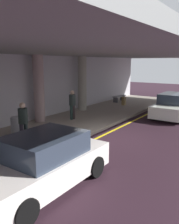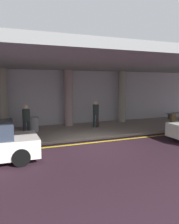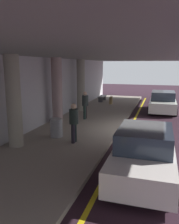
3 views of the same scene
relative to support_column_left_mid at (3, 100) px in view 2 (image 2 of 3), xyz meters
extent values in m
plane|color=#2C1A24|center=(4.00, -4.59, -1.97)|extent=(60.00, 60.00, 0.00)
cube|color=gray|center=(4.00, -1.49, -1.90)|extent=(26.00, 4.20, 0.15)
cube|color=yellow|center=(4.00, -4.02, -1.97)|extent=(26.00, 0.14, 0.01)
cylinder|color=gray|center=(0.00, 0.00, 0.00)|extent=(0.58, 0.58, 3.65)
cylinder|color=gray|center=(4.00, 0.00, 0.00)|extent=(0.58, 0.58, 3.65)
cylinder|color=gray|center=(8.00, 0.00, 0.00)|extent=(0.58, 0.58, 3.65)
cube|color=gray|center=(4.00, -1.99, 1.97)|extent=(28.00, 13.20, 0.30)
cube|color=#B4B1B8|center=(4.00, 0.76, -0.07)|extent=(26.00, 0.30, 3.80)
cylinder|color=black|center=(8.58, -4.84, -1.65)|extent=(0.64, 0.22, 0.64)
cylinder|color=black|center=(0.55, -4.28, -1.65)|extent=(0.64, 0.22, 0.64)
cylinder|color=black|center=(0.55, -5.98, -1.65)|extent=(0.64, 0.22, 0.64)
cylinder|color=#25212D|center=(1.00, -2.09, -1.42)|extent=(0.16, 0.16, 0.82)
cylinder|color=#1B2828|center=(1.22, -2.09, -1.42)|extent=(0.16, 0.16, 0.82)
cylinder|color=#24302C|center=(1.11, -2.09, -0.69)|extent=(0.38, 0.38, 0.62)
sphere|color=beige|center=(1.11, -2.09, -0.26)|extent=(0.24, 0.24, 0.24)
cylinder|color=#1A2C29|center=(5.34, -1.16, -1.42)|extent=(0.16, 0.16, 0.82)
cylinder|color=#2E2223|center=(5.56, -1.16, -1.42)|extent=(0.16, 0.16, 0.82)
cylinder|color=#242D2B|center=(5.45, -1.16, -0.69)|extent=(0.38, 0.38, 0.62)
sphere|color=beige|center=(5.45, -1.16, -0.26)|extent=(0.24, 0.24, 0.24)
cube|color=olive|center=(11.35, -1.52, -1.51)|extent=(0.36, 0.22, 0.62)
cylinder|color=slate|center=(11.35, -1.52, -1.06)|extent=(0.02, 0.02, 0.28)
cube|color=slate|center=(12.68, -0.42, -1.38)|extent=(1.60, 0.50, 0.06)
cube|color=#4C4C51|center=(12.06, -0.42, -1.61)|extent=(0.10, 0.40, 0.42)
cylinder|color=gray|center=(1.61, -1.04, -1.40)|extent=(0.56, 0.56, 0.85)
camera|label=1|loc=(-5.01, -9.60, 1.43)|focal=37.88mm
camera|label=2|loc=(0.09, -13.79, 0.94)|focal=34.99mm
camera|label=3|loc=(-7.78, -5.53, 1.43)|focal=37.38mm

